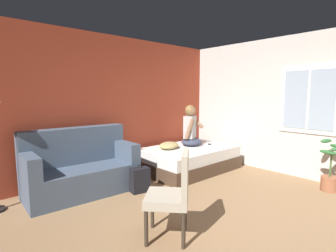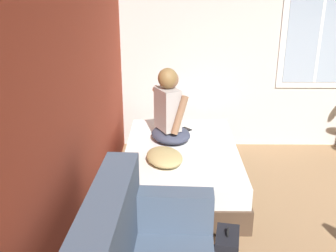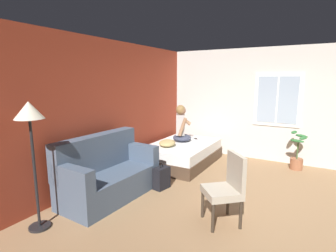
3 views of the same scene
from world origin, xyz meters
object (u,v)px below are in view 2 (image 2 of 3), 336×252
at_px(throw_pillow, 164,157).
at_px(cell_phone, 187,129).
at_px(person_seated, 169,112).
at_px(bed, 181,167).

height_order(throw_pillow, cell_phone, throw_pillow).
relative_size(person_seated, cell_phone, 6.08).
xyz_separation_m(throw_pillow, cell_phone, (0.98, -0.26, -0.07)).
distance_m(person_seated, throw_pillow, 0.67).
distance_m(bed, person_seated, 0.65).
bearing_deg(cell_phone, person_seated, -162.15).
distance_m(bed, throw_pillow, 0.54).
relative_size(throw_pillow, cell_phone, 3.33).
distance_m(person_seated, cell_phone, 0.56).
bearing_deg(throw_pillow, bed, -25.12).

